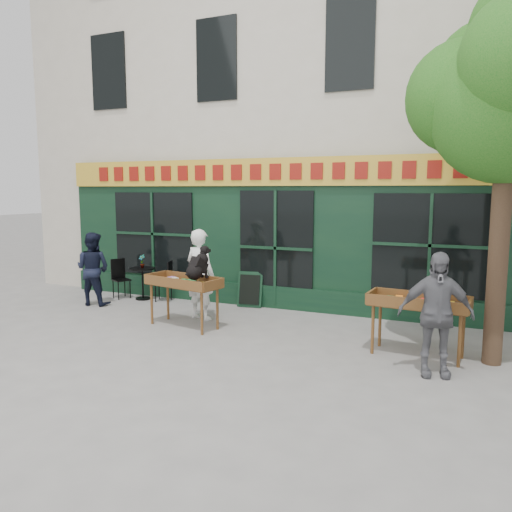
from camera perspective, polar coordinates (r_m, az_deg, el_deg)
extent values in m
plane|color=slate|center=(9.13, -3.06, -9.10)|extent=(80.00, 80.00, 0.00)
cube|color=beige|center=(14.56, 7.80, 16.95)|extent=(14.00, 7.00, 10.00)
cube|color=black|center=(11.01, 2.47, 2.28)|extent=(11.00, 0.16, 3.20)
cube|color=gold|center=(10.86, 2.29, 9.60)|extent=(11.00, 0.06, 0.60)
cube|color=maroon|center=(10.82, 2.21, 9.60)|extent=(9.60, 0.03, 0.34)
cube|color=black|center=(11.13, 2.25, -4.71)|extent=(11.00, 0.10, 0.50)
cube|color=black|center=(10.94, 2.28, 0.93)|extent=(1.70, 0.05, 2.50)
cube|color=black|center=(12.43, -11.64, 2.51)|extent=(2.20, 0.05, 2.00)
cube|color=black|center=(10.23, 19.27, 1.16)|extent=(2.20, 0.05, 2.00)
cylinder|color=#382619|center=(8.18, 26.01, 1.05)|extent=(0.28, 0.28, 3.60)
sphere|color=#125213|center=(8.22, 26.85, 15.03)|extent=(2.20, 2.20, 2.20)
sphere|color=#125213|center=(8.44, 22.62, 16.42)|extent=(1.70, 1.70, 1.70)
sphere|color=#125213|center=(8.91, 24.83, 18.43)|extent=(1.60, 1.60, 1.60)
cylinder|color=brown|center=(10.01, -11.83, -5.39)|extent=(0.05, 0.05, 0.80)
cylinder|color=brown|center=(9.12, -6.21, -6.54)|extent=(0.05, 0.05, 0.80)
cylinder|color=brown|center=(10.31, -10.04, -4.97)|extent=(0.05, 0.05, 0.80)
cylinder|color=brown|center=(9.45, -4.44, -6.03)|extent=(0.05, 0.05, 0.80)
cube|color=brown|center=(9.62, -8.29, -3.28)|extent=(1.59, 0.88, 0.05)
cube|color=brown|center=(9.40, -9.52, -3.06)|extent=(1.48, 0.35, 0.18)
cube|color=brown|center=(9.81, -7.14, -2.56)|extent=(1.48, 0.35, 0.18)
cube|color=brown|center=(9.61, -8.30, -2.92)|extent=(1.35, 0.66, 0.06)
imported|color=white|center=(10.15, -6.39, -2.09)|extent=(0.75, 0.57, 1.84)
cylinder|color=brown|center=(8.29, 13.19, -8.17)|extent=(0.05, 0.05, 0.80)
cylinder|color=brown|center=(8.06, 22.24, -9.00)|extent=(0.05, 0.05, 0.80)
cylinder|color=brown|center=(8.70, 13.98, -7.44)|extent=(0.05, 0.05, 0.80)
cylinder|color=brown|center=(8.48, 22.58, -8.20)|extent=(0.05, 0.05, 0.80)
cube|color=brown|center=(8.25, 18.06, -5.40)|extent=(1.55, 0.72, 0.05)
cube|color=brown|center=(7.96, 17.69, -5.28)|extent=(1.50, 0.18, 0.18)
cube|color=brown|center=(8.52, 18.45, -4.47)|extent=(1.50, 0.18, 0.18)
cube|color=brown|center=(8.24, 18.08, -5.00)|extent=(1.33, 0.52, 0.06)
imported|color=#5C5C61|center=(7.49, 19.84, -6.26)|extent=(1.12, 0.68, 1.78)
cylinder|color=black|center=(12.34, -12.77, -4.75)|extent=(0.36, 0.36, 0.03)
cylinder|color=black|center=(12.27, -12.82, -3.11)|extent=(0.04, 0.04, 0.72)
cylinder|color=black|center=(12.21, -12.87, -1.40)|extent=(0.60, 0.60, 0.03)
cube|color=black|center=(12.51, -15.14, -2.65)|extent=(0.49, 0.49, 0.03)
cube|color=black|center=(12.62, -15.50, -1.42)|extent=(0.19, 0.33, 0.50)
cylinder|color=black|center=(12.36, -15.45, -3.87)|extent=(0.02, 0.02, 0.44)
cylinder|color=black|center=(12.48, -14.19, -3.72)|extent=(0.02, 0.02, 0.44)
cylinder|color=black|center=(12.63, -16.00, -3.65)|extent=(0.02, 0.02, 0.44)
cylinder|color=black|center=(12.75, -14.77, -3.50)|extent=(0.02, 0.02, 0.44)
cube|color=black|center=(11.99, -10.56, -2.96)|extent=(0.45, 0.45, 0.03)
cube|color=black|center=(11.90, -9.80, -1.80)|extent=(0.14, 0.35, 0.50)
cylinder|color=black|center=(12.22, -11.02, -3.87)|extent=(0.02, 0.02, 0.44)
cylinder|color=black|center=(11.94, -11.43, -4.15)|extent=(0.02, 0.02, 0.44)
cylinder|color=black|center=(12.13, -9.66, -3.92)|extent=(0.02, 0.02, 0.44)
cylinder|color=black|center=(11.85, -10.04, -4.20)|extent=(0.02, 0.02, 0.44)
imported|color=gray|center=(12.19, -12.90, -0.59)|extent=(0.19, 0.15, 0.32)
imported|color=black|center=(11.94, -18.15, -1.39)|extent=(0.89, 0.73, 1.67)
cube|color=black|center=(11.20, -0.70, -3.83)|extent=(0.58, 0.26, 0.79)
cube|color=black|center=(11.18, -0.74, -3.85)|extent=(0.48, 0.23, 0.65)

